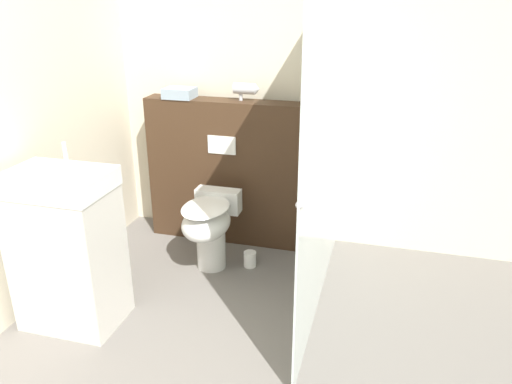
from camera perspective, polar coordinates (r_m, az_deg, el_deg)
wall_back at (r=3.87m, az=3.53°, el=12.19°), size 8.00×0.06×2.50m
partition_panel at (r=3.96m, az=-3.36°, el=2.28°), size 1.26×0.21×1.15m
shower_glass at (r=2.96m, az=8.10°, el=5.61°), size 0.04×1.76×2.16m
toilet at (r=3.59m, az=-5.38°, el=-3.80°), size 0.33×0.55×0.55m
sink_vanity at (r=3.16m, az=-20.75°, el=-6.16°), size 0.58×0.41×1.11m
hair_drier at (r=3.75m, az=-1.14°, el=11.71°), size 0.20×0.08×0.13m
folded_towel at (r=3.91m, az=-8.72°, el=11.13°), size 0.23×0.19×0.08m
spare_toilet_roll at (r=3.73m, az=-0.70°, el=-7.68°), size 0.09×0.09×0.12m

